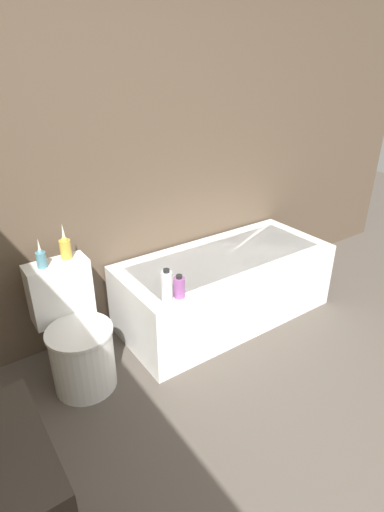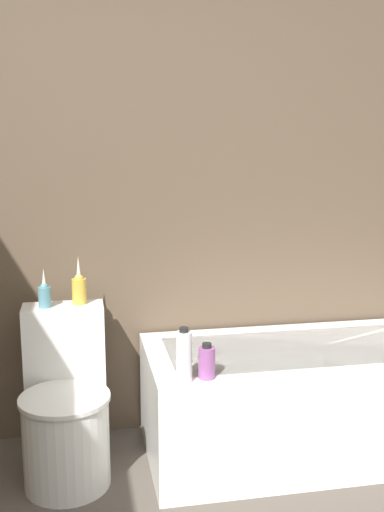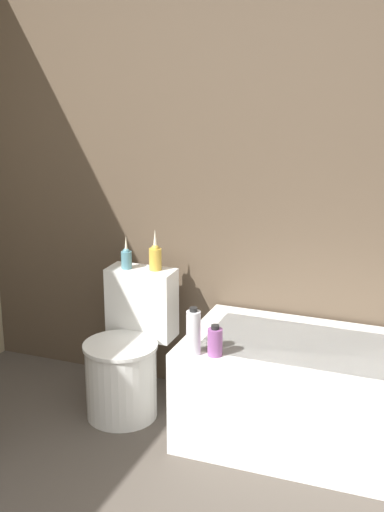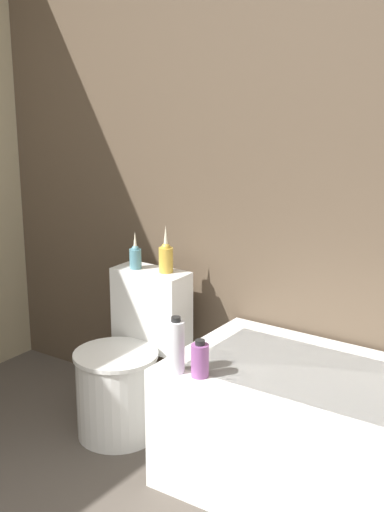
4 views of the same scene
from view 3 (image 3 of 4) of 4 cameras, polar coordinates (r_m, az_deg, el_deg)
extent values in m
cube|color=brown|center=(3.86, 3.99, 6.79)|extent=(6.40, 0.06, 2.60)
cube|color=white|center=(3.66, 12.60, -11.29)|extent=(1.66, 0.73, 0.54)
cube|color=#B7BCC6|center=(3.55, 12.87, -7.54)|extent=(1.46, 0.53, 0.01)
cylinder|color=white|center=(3.93, -5.68, -9.98)|extent=(0.38, 0.38, 0.40)
cylinder|color=white|center=(3.84, -5.77, -7.15)|extent=(0.40, 0.40, 0.02)
cube|color=white|center=(4.02, -4.04, -3.73)|extent=(0.38, 0.18, 0.40)
cylinder|color=teal|center=(3.95, -5.27, -0.32)|extent=(0.06, 0.06, 0.10)
sphere|color=teal|center=(3.94, -5.29, 0.36)|extent=(0.04, 0.04, 0.04)
cone|color=beige|center=(3.93, -5.30, 0.98)|extent=(0.02, 0.02, 0.09)
cylinder|color=gold|center=(3.92, -2.95, -0.26)|extent=(0.07, 0.07, 0.12)
sphere|color=gold|center=(3.90, -2.97, 0.60)|extent=(0.04, 0.04, 0.04)
cone|color=beige|center=(3.88, -2.98, 1.37)|extent=(0.02, 0.02, 0.11)
cylinder|color=silver|center=(3.39, 0.16, -6.17)|extent=(0.07, 0.07, 0.22)
cylinder|color=black|center=(3.34, 0.16, -4.31)|extent=(0.04, 0.04, 0.02)
cylinder|color=#8C4C8C|center=(3.39, 1.85, -6.91)|extent=(0.07, 0.07, 0.13)
cylinder|color=black|center=(3.36, 1.86, -5.70)|extent=(0.04, 0.04, 0.02)
camera|label=1|loc=(2.46, -41.77, 10.38)|focal=28.00mm
camera|label=2|loc=(1.70, -45.50, -3.36)|focal=42.00mm
camera|label=4|loc=(0.90, 48.12, -1.89)|focal=50.00mm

